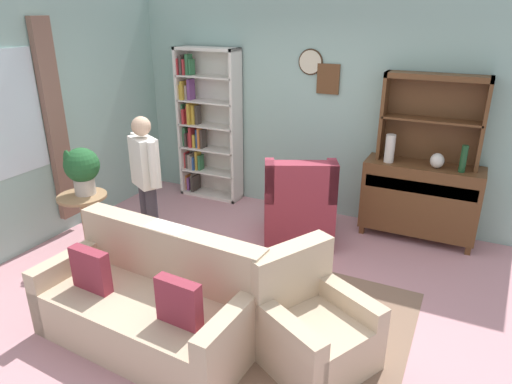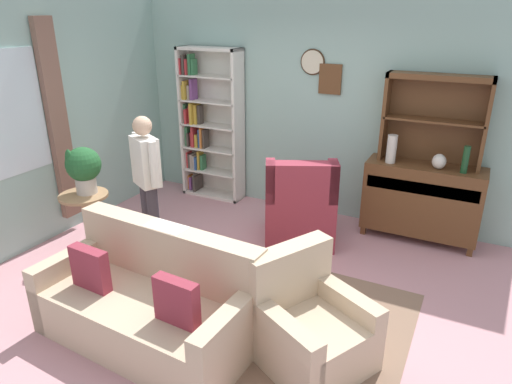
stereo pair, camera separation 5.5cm
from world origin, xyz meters
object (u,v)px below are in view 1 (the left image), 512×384
Objects in this scene: bookshelf at (205,125)px; couch_floral at (151,304)px; book_stack at (195,252)px; wingback_chair at (298,212)px; plant_stand at (85,218)px; bottle_wine at (463,159)px; potted_plant_large at (81,168)px; sideboard_hutch at (434,107)px; vase_round at (437,161)px; armchair_floral at (310,327)px; coffee_table at (212,260)px; vase_tall at (390,148)px; person_reading at (146,177)px; sideboard at (420,198)px.

bookshelf is 1.14× the size of couch_floral.
wingback_chair is at bearing 70.64° from book_stack.
plant_stand is at bearing -97.30° from bookshelf.
bottle_wine reaches higher than potted_plant_large.
bottle_wine is (0.39, -0.20, -0.49)m from sideboard_hutch.
vase_round is 0.16× the size of wingback_chair.
armchair_floral is (1.27, 0.33, -0.02)m from couch_floral.
potted_plant_large is at bearing 87.21° from plant_stand.
bottle_wine is at bearing 27.95° from plant_stand.
armchair_floral is at bearing -20.95° from coffee_table.
vase_tall is at bearing -154.11° from sideboard_hutch.
vase_round reaches higher than armchair_floral.
coffee_table is at bearing -20.07° from person_reading.
sideboard is 2.54× the size of potted_plant_large.
wingback_chair reaches higher than book_stack.
vase_round is at bearing 1.49° from vase_tall.
vase_tall reaches higher than sideboard.
potted_plant_large is at bearing 150.23° from couch_floral.
bookshelf reaches higher than sideboard_hutch.
sideboard is at bearing 33.16° from person_reading.
vase_tall is 0.31× the size of wingback_chair.
sideboard is 0.69m from bottle_wine.
plant_stand is at bearing -152.05° from bottle_wine.
coffee_table is 0.18m from book_stack.
sideboard is 4.35× the size of bottle_wine.
bottle_wine reaches higher than armchair_floral.
bookshelf is 10.97× the size of book_stack.
armchair_floral is at bearing -99.68° from sideboard_hutch.
sideboard is 1.44m from wingback_chair.
couch_floral is at bearing -115.63° from vase_tall.
bookshelf is 3.69m from armchair_floral.
armchair_floral is at bearing -109.07° from bottle_wine.
wingback_chair is 1.76m from person_reading.
bottle_wine is 0.58× the size of potted_plant_large.
coffee_table is 4.18× the size of book_stack.
bookshelf is 2.03m from wingback_chair.
sideboard_hutch is 3.88m from potted_plant_large.
armchair_floral is (-0.45, -2.62, -1.27)m from sideboard_hutch.
vase_tall is at bearing 58.91° from coffee_table.
bookshelf is at bearing 101.58° from person_reading.
vase_tall is (2.58, -0.17, 0.04)m from bookshelf.
plant_stand is 0.45× the size of person_reading.
plant_stand is at bearing -145.81° from vase_tall.
bookshelf reaches higher than vase_round.
bookshelf is 2.62m from book_stack.
plant_stand is at bearing 151.63° from couch_floral.
potted_plant_large is at bearing -157.18° from person_reading.
bottle_wine is 0.29× the size of armchair_floral.
sideboard is 1.06m from sideboard_hutch.
bookshelf is at bearing 113.25° from couch_floral.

